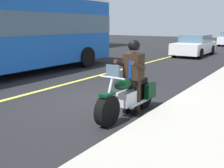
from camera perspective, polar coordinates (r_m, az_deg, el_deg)
The scene contains 6 objects.
ground_plane at distance 7.49m, azimuth -4.03°, elevation -3.31°, with size 80.00×80.00×0.00m, color black.
lane_center_stripe at distance 8.83m, azimuth -14.36°, elevation -1.18°, with size 60.00×0.16×0.01m, color #E5DB4C.
motorcycle_main at distance 6.09m, azimuth 3.66°, elevation -2.66°, with size 2.21×0.61×1.26m.
rider_main at distance 6.12m, azimuth 4.64°, elevation 3.01°, with size 0.62×0.55×1.74m.
bus_near at distance 11.47m, azimuth -22.15°, elevation 10.86°, with size 11.05×2.70×3.30m.
car_silver at distance 18.95m, azimuth 17.42°, elevation 7.99°, with size 4.60×1.92×1.40m.
Camera 1 is at (5.67, 4.44, 2.07)m, focal length 42.21 mm.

